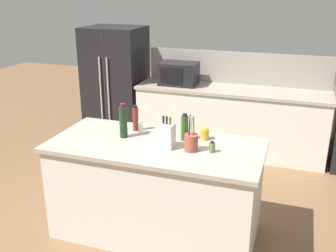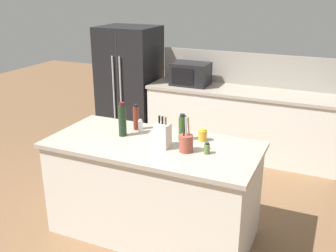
# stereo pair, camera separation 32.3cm
# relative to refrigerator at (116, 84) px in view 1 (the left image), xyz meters

# --- Properties ---
(ground_plane) EXTENTS (14.00, 14.00, 0.00)m
(ground_plane) POSITION_rel_refrigerator_xyz_m (1.50, -2.25, -0.86)
(ground_plane) COLOR brown
(back_counter_run) EXTENTS (2.67, 0.66, 0.94)m
(back_counter_run) POSITION_rel_refrigerator_xyz_m (1.80, -0.05, -0.39)
(back_counter_run) COLOR beige
(back_counter_run) RESTS_ON ground_plane
(wall_backsplash) EXTENTS (2.63, 0.03, 0.46)m
(wall_backsplash) POSITION_rel_refrigerator_xyz_m (1.80, 0.27, 0.31)
(wall_backsplash) COLOR gray
(wall_backsplash) RESTS_ON back_counter_run
(kitchen_island) EXTENTS (1.95, 0.92, 0.94)m
(kitchen_island) POSITION_rel_refrigerator_xyz_m (1.50, -2.25, -0.39)
(kitchen_island) COLOR beige
(kitchen_island) RESTS_ON ground_plane
(refrigerator) EXTENTS (0.86, 0.75, 1.72)m
(refrigerator) POSITION_rel_refrigerator_xyz_m (0.00, 0.00, 0.00)
(refrigerator) COLOR black
(refrigerator) RESTS_ON ground_plane
(microwave) EXTENTS (0.52, 0.39, 0.32)m
(microwave) POSITION_rel_refrigerator_xyz_m (1.03, -0.05, 0.24)
(microwave) COLOR black
(microwave) RESTS_ON back_counter_run
(knife_block) EXTENTS (0.14, 0.12, 0.29)m
(knife_block) POSITION_rel_refrigerator_xyz_m (1.63, -2.30, 0.20)
(knife_block) COLOR beige
(knife_block) RESTS_ON kitchen_island
(utensil_crock) EXTENTS (0.12, 0.12, 0.32)m
(utensil_crock) POSITION_rel_refrigerator_xyz_m (1.85, -2.30, 0.16)
(utensil_crock) COLOR brown
(utensil_crock) RESTS_ON kitchen_island
(spice_jar_oregano) EXTENTS (0.05, 0.05, 0.10)m
(spice_jar_oregano) POSITION_rel_refrigerator_xyz_m (2.03, -2.27, 0.13)
(spice_jar_oregano) COLOR #567038
(spice_jar_oregano) RESTS_ON kitchen_island
(vinegar_bottle) EXTENTS (0.06, 0.06, 0.26)m
(vinegar_bottle) POSITION_rel_refrigerator_xyz_m (1.20, -1.99, 0.20)
(vinegar_bottle) COLOR maroon
(vinegar_bottle) RESTS_ON kitchen_island
(salt_shaker) EXTENTS (0.04, 0.04, 0.13)m
(salt_shaker) POSITION_rel_refrigerator_xyz_m (1.27, -2.04, 0.14)
(salt_shaker) COLOR silver
(salt_shaker) RESTS_ON kitchen_island
(olive_oil_bottle) EXTENTS (0.07, 0.07, 0.26)m
(olive_oil_bottle) POSITION_rel_refrigerator_xyz_m (1.72, -2.08, 0.20)
(olive_oil_bottle) COLOR #2D4C1E
(olive_oil_bottle) RESTS_ON kitchen_island
(wine_bottle) EXTENTS (0.07, 0.07, 0.33)m
(wine_bottle) POSITION_rel_refrigerator_xyz_m (1.16, -2.19, 0.24)
(wine_bottle) COLOR black
(wine_bottle) RESTS_ON kitchen_island
(honey_jar) EXTENTS (0.08, 0.08, 0.12)m
(honey_jar) POSITION_rel_refrigerator_xyz_m (1.90, -2.00, 0.14)
(honey_jar) COLOR gold
(honey_jar) RESTS_ON kitchen_island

